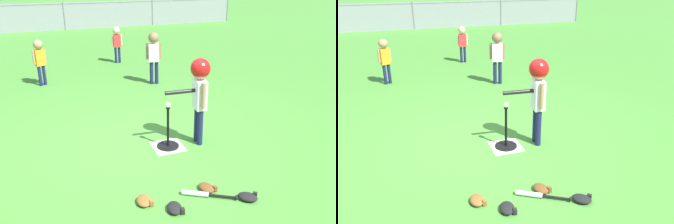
{
  "view_description": "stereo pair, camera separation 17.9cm",
  "coord_description": "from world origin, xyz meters",
  "views": [
    {
      "loc": [
        -1.19,
        -4.4,
        2.39
      ],
      "look_at": [
        0.38,
        -0.25,
        0.55
      ],
      "focal_mm": 36.6,
      "sensor_mm": 36.0,
      "label": 1
    },
    {
      "loc": [
        -1.02,
        -4.46,
        2.39
      ],
      "look_at": [
        0.38,
        -0.25,
        0.55
      ],
      "focal_mm": 36.6,
      "sensor_mm": 36.0,
      "label": 2
    }
  ],
  "objects": [
    {
      "name": "glove_by_plate",
      "position": [
        0.43,
        -1.42,
        0.04
      ],
      "size": [
        0.21,
        0.25,
        0.07
      ],
      "color": "brown",
      "rests_on": "ground_plane"
    },
    {
      "name": "batting_tee",
      "position": [
        0.38,
        -0.25,
        0.09
      ],
      "size": [
        0.32,
        0.32,
        0.62
      ],
      "color": "black",
      "rests_on": "ground_plane"
    },
    {
      "name": "fielder_deep_center",
      "position": [
        0.83,
        4.89,
        0.64
      ],
      "size": [
        0.29,
        0.2,
        0.99
      ],
      "color": "#191E4C",
      "rests_on": "ground_plane"
    },
    {
      "name": "fielder_near_right",
      "position": [
        -1.21,
        3.47,
        0.66
      ],
      "size": [
        0.28,
        0.2,
        1.02
      ],
      "color": "#191E4C",
      "rests_on": "ground_plane"
    },
    {
      "name": "batter_child",
      "position": [
        0.85,
        -0.28,
        0.91
      ],
      "size": [
        0.65,
        0.37,
        1.28
      ],
      "color": "#191E4C",
      "rests_on": "ground_plane"
    },
    {
      "name": "outfield_fence",
      "position": [
        0.0,
        11.39,
        0.62
      ],
      "size": [
        16.06,
        0.06,
        1.15
      ],
      "color": "slate",
      "rests_on": "ground_plane"
    },
    {
      "name": "baseball_on_tee",
      "position": [
        0.38,
        -0.25,
        0.66
      ],
      "size": [
        0.07,
        0.07,
        0.07
      ],
      "primitive_type": "sphere",
      "color": "white",
      "rests_on": "batting_tee"
    },
    {
      "name": "ground_plane",
      "position": [
        0.0,
        0.0,
        0.0
      ],
      "size": [
        60.0,
        60.0,
        0.0
      ],
      "primitive_type": "plane",
      "color": "#478C33"
    },
    {
      "name": "home_plate",
      "position": [
        0.38,
        -0.25,
        0.0
      ],
      "size": [
        0.44,
        0.44,
        0.01
      ],
      "primitive_type": "cube",
      "color": "white",
      "rests_on": "ground_plane"
    },
    {
      "name": "glove_outfield_drop",
      "position": [
        0.78,
        -1.74,
        0.04
      ],
      "size": [
        0.27,
        0.27,
        0.07
      ],
      "color": "black",
      "rests_on": "ground_plane"
    },
    {
      "name": "glove_near_bats",
      "position": [
        -0.33,
        -1.39,
        0.04
      ],
      "size": [
        0.18,
        0.23,
        0.07
      ],
      "color": "brown",
      "rests_on": "ground_plane"
    },
    {
      "name": "spare_bat_silver",
      "position": [
        0.31,
        -1.5,
        0.03
      ],
      "size": [
        0.56,
        0.36,
        0.06
      ],
      "color": "silver",
      "rests_on": "ground_plane"
    },
    {
      "name": "glove_tossed_aside",
      "position": [
        -0.06,
        -1.63,
        0.04
      ],
      "size": [
        0.2,
        0.25,
        0.07
      ],
      "color": "black",
      "rests_on": "ground_plane"
    },
    {
      "name": "fielder_near_left",
      "position": [
        1.16,
        2.7,
        0.75
      ],
      "size": [
        0.34,
        0.23,
        1.16
      ],
      "color": "#191E4C",
      "rests_on": "ground_plane"
    }
  ]
}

